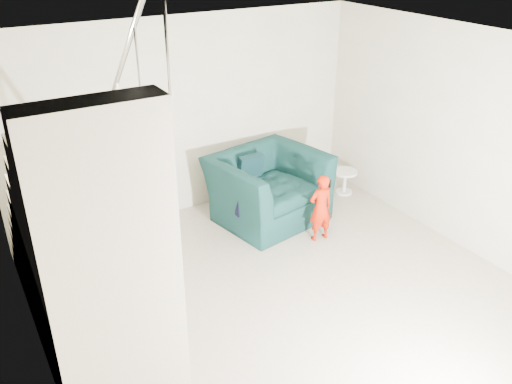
# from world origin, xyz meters

# --- Properties ---
(floor) EXTENTS (5.50, 5.50, 0.00)m
(floor) POSITION_xyz_m (0.00, 0.00, 0.00)
(floor) COLOR gray
(floor) RESTS_ON ground
(ceiling) EXTENTS (5.50, 5.50, 0.00)m
(ceiling) POSITION_xyz_m (0.00, 0.00, 2.70)
(ceiling) COLOR silver
(ceiling) RESTS_ON back_wall
(back_wall) EXTENTS (5.00, 0.00, 5.00)m
(back_wall) POSITION_xyz_m (0.00, 2.75, 1.35)
(back_wall) COLOR #A8A189
(back_wall) RESTS_ON floor
(left_wall) EXTENTS (0.00, 5.50, 5.50)m
(left_wall) POSITION_xyz_m (-2.50, 0.00, 1.35)
(left_wall) COLOR #A8A189
(left_wall) RESTS_ON floor
(right_wall) EXTENTS (0.00, 5.50, 5.50)m
(right_wall) POSITION_xyz_m (2.50, 0.00, 1.35)
(right_wall) COLOR #A8A189
(right_wall) RESTS_ON floor
(armchair) EXTENTS (1.62, 1.48, 0.92)m
(armchair) POSITION_xyz_m (0.76, 1.91, 0.46)
(armchair) COLOR black
(armchair) RESTS_ON floor
(toddler) EXTENTS (0.35, 0.24, 0.91)m
(toddler) POSITION_xyz_m (1.04, 1.08, 0.45)
(toddler) COLOR #AC2305
(toddler) RESTS_ON floor
(side_table) EXTENTS (0.36, 0.36, 0.36)m
(side_table) POSITION_xyz_m (2.17, 1.98, 0.24)
(side_table) COLOR silver
(side_table) RESTS_ON floor
(staircase) EXTENTS (1.02, 3.03, 3.62)m
(staircase) POSITION_xyz_m (-2.00, 0.55, 0.95)
(staircase) COLOR #ADA089
(staircase) RESTS_ON floor
(cushion) EXTENTS (0.36, 0.17, 0.35)m
(cushion) POSITION_xyz_m (0.64, 2.17, 0.71)
(cushion) COLOR black
(cushion) RESTS_ON armchair
(throw) EXTENTS (0.05, 0.46, 0.51)m
(throw) POSITION_xyz_m (0.14, 1.82, 0.58)
(throw) COLOR black
(throw) RESTS_ON armchair
(phone) EXTENTS (0.02, 0.05, 0.10)m
(phone) POSITION_xyz_m (1.13, 1.05, 0.79)
(phone) COLOR black
(phone) RESTS_ON toddler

